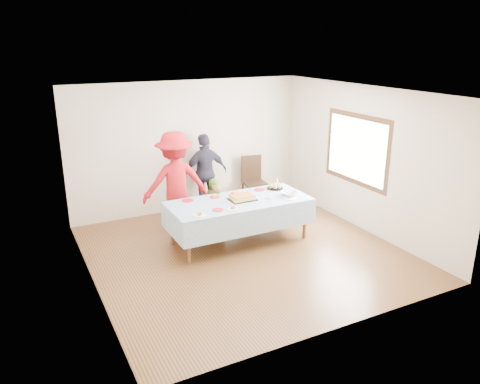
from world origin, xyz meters
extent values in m
plane|color=#4B2B15|center=(0.00, 0.00, 0.00)|extent=(5.00, 5.00, 0.00)
cube|color=beige|center=(0.00, 2.50, 1.35)|extent=(5.00, 0.04, 2.70)
cube|color=beige|center=(0.00, -2.50, 1.35)|extent=(5.00, 0.04, 2.70)
cube|color=beige|center=(-2.50, 0.00, 1.35)|extent=(0.04, 5.00, 2.70)
cube|color=beige|center=(2.50, 0.00, 1.35)|extent=(0.04, 5.00, 2.70)
cube|color=white|center=(0.00, 0.00, 2.70)|extent=(5.00, 5.00, 0.04)
cube|color=#472B16|center=(2.47, 0.20, 1.50)|extent=(0.03, 1.75, 1.35)
cylinder|color=brown|center=(-1.00, 0.03, 0.36)|extent=(0.06, 0.06, 0.73)
cylinder|color=brown|center=(1.24, 0.03, 0.36)|extent=(0.06, 0.06, 0.73)
cylinder|color=brown|center=(-1.00, 0.87, 0.36)|extent=(0.06, 0.06, 0.73)
cylinder|color=brown|center=(1.24, 0.87, 0.36)|extent=(0.06, 0.06, 0.73)
cube|color=brown|center=(0.12, 0.45, 0.75)|extent=(2.40, 1.00, 0.04)
cube|color=white|center=(0.12, 0.45, 0.78)|extent=(2.50, 1.10, 0.01)
cube|color=black|center=(0.19, 0.46, 0.79)|extent=(0.46, 0.36, 0.01)
cube|color=#FFDB61|center=(0.19, 0.46, 0.82)|extent=(0.39, 0.29, 0.06)
cube|color=#9F5624|center=(0.19, 0.46, 0.86)|extent=(0.39, 0.29, 0.01)
cylinder|color=black|center=(1.03, 0.74, 0.79)|extent=(0.31, 0.31, 0.02)
sphere|color=tan|center=(1.12, 0.74, 0.84)|extent=(0.08, 0.08, 0.08)
sphere|color=tan|center=(1.07, 0.81, 0.84)|extent=(0.08, 0.08, 0.08)
sphere|color=tan|center=(0.99, 0.81, 0.84)|extent=(0.08, 0.08, 0.08)
sphere|color=tan|center=(0.95, 0.74, 0.84)|extent=(0.08, 0.08, 0.08)
sphere|color=tan|center=(0.99, 0.67, 0.84)|extent=(0.08, 0.08, 0.08)
sphere|color=tan|center=(1.07, 0.67, 0.84)|extent=(0.08, 0.08, 0.08)
sphere|color=tan|center=(1.03, 0.74, 0.84)|extent=(0.08, 0.08, 0.08)
imported|color=silver|center=(1.06, 0.27, 0.82)|extent=(0.29, 0.29, 0.07)
cone|color=silver|center=(1.15, 0.88, 0.87)|extent=(0.11, 0.11, 0.19)
cylinder|color=red|center=(-0.69, 0.84, 0.79)|extent=(0.20, 0.20, 0.01)
cylinder|color=red|center=(-0.19, 0.80, 0.79)|extent=(0.18, 0.18, 0.01)
cylinder|color=red|center=(0.22, 0.80, 0.79)|extent=(0.17, 0.17, 0.01)
cylinder|color=red|center=(0.73, 0.81, 0.79)|extent=(0.20, 0.20, 0.01)
cylinder|color=red|center=(-0.41, 0.18, 0.79)|extent=(0.18, 0.18, 0.01)
cylinder|color=white|center=(-0.78, 0.07, 0.79)|extent=(0.22, 0.22, 0.01)
cylinder|color=white|center=(-0.17, 0.09, 0.79)|extent=(0.20, 0.20, 0.01)
cylinder|color=white|center=(0.98, 0.13, 0.79)|extent=(0.24, 0.24, 0.01)
cylinder|color=black|center=(1.10, 1.90, 0.23)|extent=(0.04, 0.04, 0.47)
cylinder|color=black|center=(1.49, 1.84, 0.23)|extent=(0.04, 0.04, 0.47)
cylinder|color=black|center=(1.15, 2.29, 0.23)|extent=(0.04, 0.04, 0.47)
cylinder|color=black|center=(1.54, 2.23, 0.23)|extent=(0.04, 0.04, 0.47)
cube|color=black|center=(1.32, 2.06, 0.49)|extent=(0.52, 0.52, 0.05)
cube|color=black|center=(1.35, 2.27, 0.79)|extent=(0.46, 0.11, 0.55)
imported|color=red|center=(-0.65, 1.60, 0.46)|extent=(0.39, 0.33, 0.91)
imported|color=#3F7125|center=(0.20, 1.71, 0.42)|extent=(0.45, 0.34, 0.83)
imported|color=tan|center=(-0.07, 1.04, 0.47)|extent=(0.50, 0.42, 0.93)
imported|color=red|center=(-0.69, 1.46, 0.95)|extent=(1.28, 0.80, 1.90)
imported|color=#2D2B3B|center=(0.23, 2.20, 0.82)|extent=(0.97, 0.42, 1.65)
camera|label=1|loc=(-3.39, -6.46, 3.48)|focal=35.00mm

